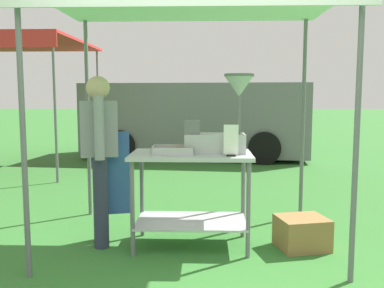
# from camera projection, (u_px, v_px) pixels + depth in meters

# --- Properties ---
(ground_plane) EXTENTS (70.00, 70.00, 0.00)m
(ground_plane) POSITION_uv_depth(u_px,v_px,m) (204.00, 162.00, 9.17)
(ground_plane) COLOR #33702D
(stall_canopy) EXTENTS (2.72, 2.00, 2.34)m
(stall_canopy) POSITION_uv_depth(u_px,v_px,m) (192.00, 7.00, 3.94)
(stall_canopy) COLOR slate
(stall_canopy) RESTS_ON ground
(donut_cart) EXTENTS (1.12, 0.66, 0.90)m
(donut_cart) POSITION_uv_depth(u_px,v_px,m) (191.00, 179.00, 4.02)
(donut_cart) COLOR #B7B7BC
(donut_cart) RESTS_ON ground
(donut_tray) EXTENTS (0.39, 0.30, 0.07)m
(donut_tray) POSITION_uv_depth(u_px,v_px,m) (175.00, 151.00, 3.94)
(donut_tray) COLOR #B7B7BC
(donut_tray) RESTS_ON donut_cart
(donut_fryer) EXTENTS (0.64, 0.28, 0.73)m
(donut_fryer) POSITION_uv_depth(u_px,v_px,m) (221.00, 124.00, 3.98)
(donut_fryer) COLOR #B7B7BC
(donut_fryer) RESTS_ON donut_cart
(menu_sign) EXTENTS (0.13, 0.05, 0.28)m
(menu_sign) POSITION_uv_depth(u_px,v_px,m) (231.00, 143.00, 3.77)
(menu_sign) COLOR black
(menu_sign) RESTS_ON donut_cart
(vendor) EXTENTS (0.47, 0.54, 1.61)m
(vendor) POSITION_uv_depth(u_px,v_px,m) (100.00, 151.00, 4.05)
(vendor) COLOR #2D3347
(vendor) RESTS_ON ground
(supply_crate) EXTENTS (0.52, 0.47, 0.30)m
(supply_crate) POSITION_uv_depth(u_px,v_px,m) (302.00, 233.00, 4.02)
(supply_crate) COLOR olive
(supply_crate) RESTS_ON ground
(van_grey) EXTENTS (5.15, 2.46, 1.69)m
(van_grey) POSITION_uv_depth(u_px,v_px,m) (195.00, 119.00, 9.95)
(van_grey) COLOR slate
(van_grey) RESTS_ON ground
(neighbour_tent) EXTENTS (3.04, 2.96, 2.46)m
(neighbour_tent) POSITION_uv_depth(u_px,v_px,m) (4.00, 45.00, 8.16)
(neighbour_tent) COLOR slate
(neighbour_tent) RESTS_ON ground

